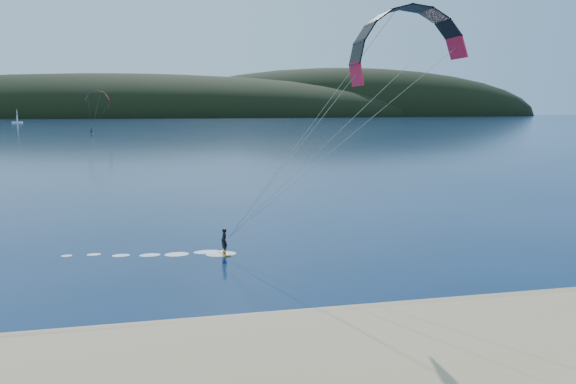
{
  "coord_description": "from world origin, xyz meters",
  "views": [
    {
      "loc": [
        -4.85,
        -17.78,
        9.33
      ],
      "look_at": [
        1.21,
        10.0,
        5.0
      ],
      "focal_mm": 33.75,
      "sensor_mm": 36.0,
      "label": 1
    }
  ],
  "objects": [
    {
      "name": "ground",
      "position": [
        0.0,
        0.0,
        0.0
      ],
      "size": [
        1800.0,
        1800.0,
        0.0
      ],
      "primitive_type": "plane",
      "color": "#081E3B",
      "rests_on": "ground"
    },
    {
      "name": "wet_sand",
      "position": [
        0.0,
        4.5,
        0.05
      ],
      "size": [
        220.0,
        2.5,
        0.1
      ],
      "color": "olive",
      "rests_on": "ground"
    },
    {
      "name": "headland",
      "position": [
        0.63,
        745.28,
        0.0
      ],
      "size": [
        1200.0,
        310.0,
        140.0
      ],
      "color": "black",
      "rests_on": "ground"
    },
    {
      "name": "kitesurfer_far",
      "position": [
        -31.42,
        201.76,
        12.11
      ],
      "size": [
        9.67,
        6.31,
        15.78
      ],
      "color": "orange",
      "rests_on": "ground"
    },
    {
      "name": "kitesurfer_near",
      "position": [
        8.49,
        13.01,
        11.44
      ],
      "size": [
        25.16,
        6.74,
        15.73
      ],
      "color": "orange",
      "rests_on": "ground"
    },
    {
      "name": "sailboat",
      "position": [
        -109.67,
        398.59,
        0.74
      ],
      "size": [
        7.14,
        4.56,
        10.1
      ],
      "color": "white",
      "rests_on": "ground"
    }
  ]
}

